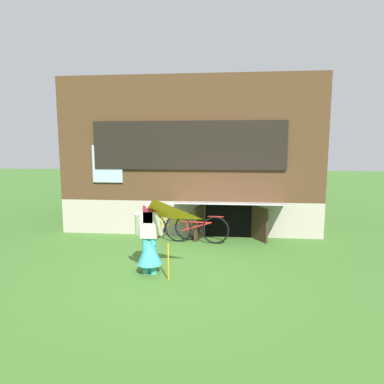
{
  "coord_description": "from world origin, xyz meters",
  "views": [
    {
      "loc": [
        1.05,
        -6.6,
        2.67
      ],
      "look_at": [
        0.28,
        1.19,
        1.58
      ],
      "focal_mm": 31.07,
      "sensor_mm": 36.0,
      "label": 1
    }
  ],
  "objects": [
    {
      "name": "ground_plane",
      "position": [
        0.0,
        0.0,
        0.0
      ],
      "size": [
        60.0,
        60.0,
        0.0
      ],
      "primitive_type": "plane",
      "color": "#3D6B28"
    },
    {
      "name": "kite",
      "position": [
        -0.26,
        -0.63,
        1.24
      ],
      "size": [
        1.19,
        1.25,
        1.53
      ],
      "color": "orange",
      "rests_on": "ground_plane"
    },
    {
      "name": "person",
      "position": [
        -0.49,
        -0.04,
        0.65
      ],
      "size": [
        0.61,
        0.52,
        1.55
      ],
      "rotation": [
        0.0,
        0.0,
        -0.11
      ],
      "color": "teal",
      "rests_on": "ground_plane"
    },
    {
      "name": "log_house",
      "position": [
        0.0,
        5.49,
        2.34
      ],
      "size": [
        7.83,
        6.11,
        4.68
      ],
      "color": "#ADA393",
      "rests_on": "ground_plane"
    },
    {
      "name": "bicycle_yellow",
      "position": [
        -0.48,
        2.59,
        0.38
      ],
      "size": [
        1.73,
        0.15,
        0.79
      ],
      "rotation": [
        0.0,
        0.0,
        -0.06
      ],
      "color": "black",
      "rests_on": "ground_plane"
    },
    {
      "name": "bicycle_red",
      "position": [
        0.3,
        2.31,
        0.4
      ],
      "size": [
        1.8,
        0.2,
        0.82
      ],
      "rotation": [
        0.0,
        0.0,
        -0.09
      ],
      "color": "black",
      "rests_on": "ground_plane"
    }
  ]
}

